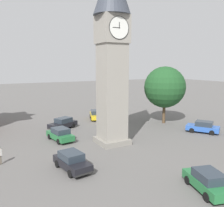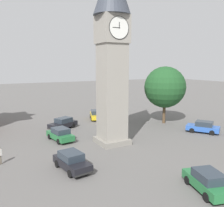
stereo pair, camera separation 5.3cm
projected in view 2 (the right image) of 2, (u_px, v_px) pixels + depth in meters
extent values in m
plane|color=#605E5B|center=(112.00, 143.00, 28.22)|extent=(200.00, 200.00, 0.00)
cube|color=gray|center=(112.00, 140.00, 28.18)|extent=(3.33, 3.33, 0.60)
cube|color=gray|center=(112.00, 92.00, 27.31)|extent=(2.66, 2.66, 10.47)
cube|color=gray|center=(112.00, 30.00, 26.26)|extent=(2.98, 2.98, 2.93)
cylinder|color=white|center=(119.00, 28.00, 24.94)|extent=(2.24, 0.04, 2.24)
torus|color=black|center=(119.00, 28.00, 24.93)|extent=(2.30, 0.06, 2.30)
cube|color=black|center=(119.00, 25.00, 24.87)|extent=(0.05, 0.02, 0.63)
cube|color=black|center=(116.00, 27.00, 24.75)|extent=(0.85, 0.02, 0.04)
cylinder|color=white|center=(106.00, 31.00, 27.59)|extent=(2.24, 0.04, 2.24)
torus|color=black|center=(106.00, 31.00, 27.60)|extent=(2.30, 0.06, 2.30)
cube|color=gold|center=(96.00, 116.00, 40.37)|extent=(2.99, 4.43, 0.64)
cube|color=#28333D|center=(96.00, 112.00, 40.13)|extent=(2.18, 2.50, 0.64)
cylinder|color=black|center=(91.00, 116.00, 41.50)|extent=(0.42, 0.68, 0.64)
cylinder|color=black|center=(100.00, 116.00, 41.73)|extent=(0.42, 0.68, 0.64)
cylinder|color=black|center=(92.00, 119.00, 39.10)|extent=(0.42, 0.68, 0.64)
cylinder|color=black|center=(102.00, 119.00, 39.33)|extent=(0.42, 0.68, 0.64)
cube|color=black|center=(95.00, 115.00, 42.38)|extent=(1.61, 0.68, 0.16)
cube|color=#2D5BB7|center=(203.00, 128.00, 32.45)|extent=(3.69, 4.36, 0.64)
cube|color=#28333D|center=(204.00, 124.00, 32.28)|extent=(2.46, 2.61, 0.64)
cylinder|color=black|center=(192.00, 130.00, 32.37)|extent=(0.54, 0.65, 0.64)
cylinder|color=black|center=(194.00, 128.00, 33.76)|extent=(0.54, 0.65, 0.64)
cylinder|color=black|center=(212.00, 133.00, 31.22)|extent=(0.54, 0.65, 0.64)
cylinder|color=black|center=(213.00, 130.00, 32.61)|extent=(0.54, 0.65, 0.64)
cube|color=black|center=(187.00, 128.00, 33.42)|extent=(1.45, 1.02, 0.16)
cube|color=black|center=(63.00, 125.00, 34.40)|extent=(4.43, 3.29, 0.64)
cube|color=#28333D|center=(64.00, 120.00, 34.42)|extent=(2.57, 2.31, 0.64)
cylinder|color=black|center=(60.00, 129.00, 32.99)|extent=(0.67, 0.47, 0.64)
cylinder|color=black|center=(52.00, 127.00, 33.93)|extent=(0.67, 0.47, 0.64)
cylinder|color=black|center=(73.00, 126.00, 34.95)|extent=(0.67, 0.47, 0.64)
cylinder|color=black|center=(66.00, 124.00, 35.89)|extent=(0.67, 0.47, 0.64)
cube|color=black|center=(52.00, 129.00, 32.83)|extent=(0.82, 1.56, 0.16)
cube|color=#236B38|center=(207.00, 183.00, 17.38)|extent=(2.76, 4.41, 0.64)
cube|color=#28333D|center=(209.00, 176.00, 17.14)|extent=(2.08, 2.45, 0.64)
cylinder|color=black|center=(188.00, 180.00, 18.44)|extent=(0.39, 0.68, 0.64)
cylinder|color=black|center=(207.00, 178.00, 18.77)|extent=(0.39, 0.68, 0.64)
cylinder|color=black|center=(207.00, 197.00, 16.06)|extent=(0.39, 0.68, 0.64)
cube|color=black|center=(192.00, 174.00, 19.36)|extent=(1.63, 0.57, 0.16)
cube|color=black|center=(72.00, 163.00, 20.94)|extent=(2.28, 4.30, 0.64)
cube|color=#28333D|center=(71.00, 156.00, 20.96)|extent=(1.85, 2.30, 0.64)
cylinder|color=black|center=(88.00, 169.00, 20.48)|extent=(0.31, 0.67, 0.64)
cylinder|color=black|center=(70.00, 174.00, 19.53)|extent=(0.31, 0.67, 0.64)
cylinder|color=black|center=(74.00, 160.00, 22.43)|extent=(0.31, 0.67, 0.64)
cylinder|color=black|center=(57.00, 164.00, 21.49)|extent=(0.31, 0.67, 0.64)
cube|color=black|center=(84.00, 174.00, 19.37)|extent=(1.67, 0.36, 0.16)
cube|color=#236B38|center=(60.00, 136.00, 29.08)|extent=(2.36, 4.33, 0.64)
cube|color=#28333D|center=(61.00, 131.00, 28.87)|extent=(1.89, 2.33, 0.64)
cylinder|color=black|center=(50.00, 137.00, 29.60)|extent=(0.32, 0.67, 0.64)
cylinder|color=black|center=(62.00, 134.00, 30.57)|extent=(0.32, 0.67, 0.64)
cylinder|color=black|center=(59.00, 142.00, 27.68)|extent=(0.32, 0.67, 0.64)
cylinder|color=black|center=(71.00, 139.00, 28.65)|extent=(0.32, 0.67, 0.64)
cube|color=black|center=(53.00, 134.00, 30.69)|extent=(1.66, 0.40, 0.16)
cylinder|color=#706656|center=(1.00, 160.00, 22.14)|extent=(0.13, 0.13, 0.82)
cylinder|color=white|center=(2.00, 152.00, 22.15)|extent=(0.09, 0.09, 0.60)
cylinder|color=brown|center=(164.00, 112.00, 37.63)|extent=(0.44, 0.44, 3.34)
sphere|color=#1E4C23|center=(165.00, 87.00, 37.03)|extent=(6.19, 6.19, 6.19)
cylinder|color=black|center=(127.00, 106.00, 38.30)|extent=(0.12, 0.12, 5.11)
sphere|color=beige|center=(127.00, 88.00, 37.87)|extent=(0.36, 0.36, 0.36)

